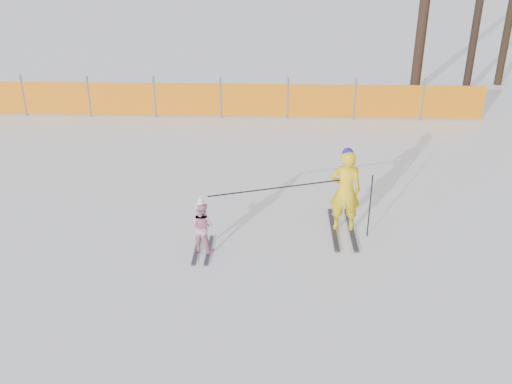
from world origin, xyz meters
TOP-DOWN VIEW (x-y plane):
  - ground at (0.00, 0.00)m, footprint 120.00×120.00m
  - adult at (1.65, 0.95)m, footprint 0.60×1.65m
  - child at (-0.95, 0.09)m, footprint 0.56×1.02m
  - ski_poles at (0.94, 0.60)m, footprint 2.94×0.80m
  - safety_fence at (-1.48, 7.88)m, footprint 15.85×0.06m
  - tree_trunks at (6.62, 11.36)m, footprint 3.58×1.69m

SIDE VIEW (x-z plane):
  - ground at x=0.00m, z-range 0.00..0.00m
  - child at x=-0.95m, z-range -0.05..1.07m
  - safety_fence at x=-1.48m, z-range -0.07..1.18m
  - adult at x=1.65m, z-range -0.01..1.69m
  - ski_poles at x=0.94m, z-range 0.30..1.55m
  - tree_trunks at x=6.62m, z-range -0.37..6.47m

